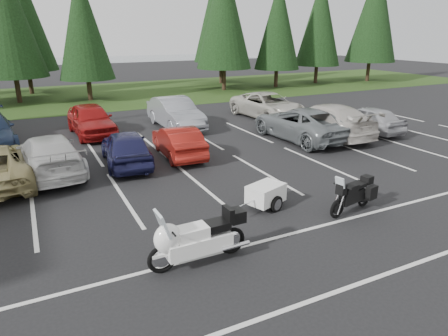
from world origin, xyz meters
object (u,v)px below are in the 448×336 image
car_near_4 (126,147)px  car_far_3 (175,113)px  car_far_2 (91,120)px  car_near_8 (368,119)px  cargo_trailer (266,196)px  car_near_5 (178,141)px  car_near_7 (326,120)px  touring_motorcycle (198,234)px  car_near_6 (301,124)px  car_far_4 (268,106)px  adventure_motorcycle (352,192)px  car_near_3 (49,155)px

car_near_4 → car_far_3: car_far_3 is taller
car_far_2 → car_near_8: bearing=-27.0°
car_far_2 → cargo_trailer: bearing=-77.5°
car_near_5 → car_near_7: size_ratio=0.70×
touring_motorcycle → car_near_5: bearing=71.6°
car_near_6 → touring_motorcycle: car_near_6 is taller
car_far_4 → cargo_trailer: 13.50m
car_near_7 → adventure_motorcycle: 9.28m
car_near_6 → car_near_8: size_ratio=1.38×
car_near_4 → cargo_trailer: (2.84, -6.06, -0.35)m
cargo_trailer → car_far_4: bearing=37.8°
car_near_3 → car_near_6: bearing=175.2°
car_near_6 → car_far_2: size_ratio=1.20×
touring_motorcycle → cargo_trailer: bearing=31.3°
car_far_2 → car_far_3: size_ratio=0.94×
car_near_8 → car_far_3: bearing=-31.9°
car_near_3 → car_near_6: 11.65m
car_near_3 → adventure_motorcycle: (7.79, -7.73, -0.10)m
touring_motorcycle → cargo_trailer: touring_motorcycle is taller
car_near_4 → adventure_motorcycle: bearing=128.7°
car_near_3 → car_far_3: car_far_3 is taller
car_far_2 → car_far_3: (4.49, -0.39, 0.02)m
car_far_3 → adventure_motorcycle: 12.88m
car_near_7 → car_near_8: (2.67, -0.30, -0.13)m
car_near_5 → car_near_8: bearing=-178.4°
car_near_3 → cargo_trailer: 8.49m
car_near_3 → touring_motorcycle: touring_motorcycle is taller
car_near_7 → car_far_4: size_ratio=1.04×
car_far_3 → touring_motorcycle: size_ratio=1.85×
car_far_4 → car_near_5: bearing=-151.8°
car_far_2 → touring_motorcycle: 13.76m
car_near_5 → car_far_3: bearing=-105.1°
car_near_5 → car_far_4: car_far_4 is taller
car_near_6 → adventure_motorcycle: 8.60m
car_far_3 → cargo_trailer: size_ratio=3.09×
car_near_4 → car_far_3: 6.71m
car_near_5 → car_far_4: 9.37m
car_far_4 → touring_motorcycle: car_far_4 is taller
car_far_2 → cargo_trailer: 12.25m
car_near_5 → car_far_2: 6.21m
car_near_3 → car_near_6: (11.65, -0.05, 0.05)m
car_near_7 → car_far_4: car_near_7 is taller
adventure_motorcycle → car_near_4: bearing=112.1°
car_far_2 → car_far_3: 4.50m
car_near_5 → car_near_6: bearing=-176.2°
car_near_7 → adventure_motorcycle: size_ratio=2.74×
car_near_5 → car_far_4: size_ratio=0.72×
car_near_4 → car_far_2: size_ratio=0.90×
car_far_4 → adventure_motorcycle: car_far_4 is taller
car_near_3 → car_near_4: 2.86m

